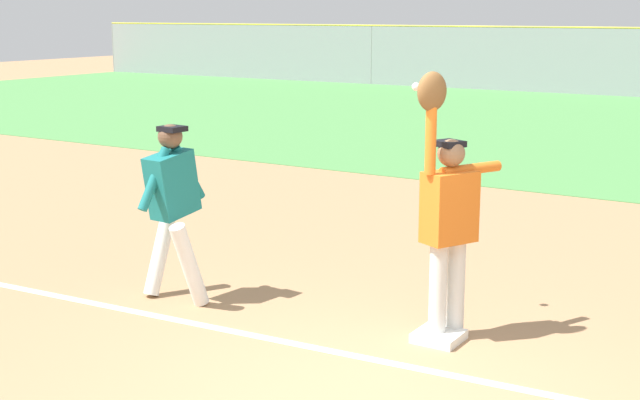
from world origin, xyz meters
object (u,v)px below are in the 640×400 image
Objects in this scene: fielder at (448,211)px; baseball at (416,87)px; runner at (173,200)px; first_base at (439,336)px; parked_car_black at (589,68)px.

baseball is (-0.49, 0.36, 0.98)m from fielder.
runner is (-2.62, -0.45, -0.12)m from fielder.
baseball is (-0.48, 0.45, 2.06)m from first_base.
first_base is 0.17× the size of fielder.
baseball is (2.12, 0.81, 1.11)m from runner.
fielder reaches higher than baseball.
fielder is 30.81× the size of baseball.
first_base is 0.22× the size of runner.
runner is at bearing -83.56° from parked_car_black.
baseball is 0.02× the size of parked_car_black.
baseball is at bearing 25.78° from runner.
baseball is at bearing -78.88° from parked_car_black.
first_base is 0.09× the size of parked_car_black.
runner reaches higher than parked_car_black.
first_base is at bearing -42.75° from baseball.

